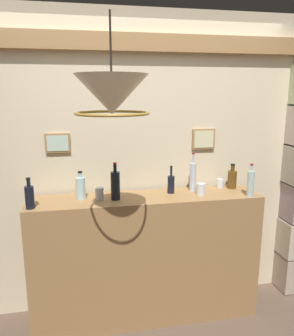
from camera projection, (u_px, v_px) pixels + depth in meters
name	position (u px, v px, depth m)	size (l,w,h in m)	color
panelled_rear_partition	(140.00, 158.00, 2.96)	(3.13, 0.15, 2.59)	beige
bar_shelf_unit	(146.00, 258.00, 2.87)	(1.89, 0.41, 1.09)	#9E7547
liquor_bottle_sherry	(171.00, 184.00, 2.83)	(0.06, 0.06, 0.23)	black
liquor_bottle_whiskey	(193.00, 176.00, 2.87)	(0.05, 0.05, 0.34)	silver
liquor_bottle_gin	(115.00, 185.00, 2.65)	(0.07, 0.07, 0.30)	black
liquor_bottle_scotch	(232.00, 179.00, 2.97)	(0.08, 0.08, 0.22)	#5A3C14
liquor_bottle_rye	(30.00, 196.00, 2.45)	(0.07, 0.07, 0.23)	black
liquor_bottle_vodka	(251.00, 183.00, 2.73)	(0.05, 0.05, 0.27)	silver
liquor_bottle_tequila	(81.00, 188.00, 2.67)	(0.07, 0.07, 0.23)	silver
glass_tumbler_rocks	(201.00, 189.00, 2.79)	(0.07, 0.07, 0.10)	silver
glass_tumbler_highball	(220.00, 183.00, 3.01)	(0.06, 0.06, 0.08)	silver
glass_tumbler_shot	(99.00, 194.00, 2.66)	(0.07, 0.07, 0.10)	silver
pendant_lamp	(112.00, 96.00, 1.88)	(0.42, 0.42, 0.55)	#EFE5C6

